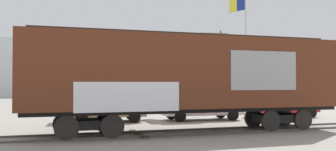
{
  "coord_description": "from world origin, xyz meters",
  "views": [
    {
      "loc": [
        -6.03,
        -15.44,
        2.08
      ],
      "look_at": [
        -0.73,
        2.92,
        2.51
      ],
      "focal_mm": 40.69,
      "sensor_mm": 36.0,
      "label": 1
    }
  ],
  "objects_px": {
    "parked_car_tan": "(107,106)",
    "parked_car_white": "(201,105)",
    "flagpole": "(242,34)",
    "freight_car": "(191,75)",
    "parked_car_red": "(284,104)"
  },
  "relations": [
    {
      "from": "parked_car_tan",
      "to": "freight_car",
      "type": "bearing_deg",
      "value": -62.84
    },
    {
      "from": "flagpole",
      "to": "parked_car_white",
      "type": "height_order",
      "value": "flagpole"
    },
    {
      "from": "flagpole",
      "to": "parked_car_tan",
      "type": "height_order",
      "value": "flagpole"
    },
    {
      "from": "parked_car_red",
      "to": "parked_car_white",
      "type": "bearing_deg",
      "value": -176.26
    },
    {
      "from": "freight_car",
      "to": "flagpole",
      "type": "height_order",
      "value": "flagpole"
    },
    {
      "from": "flagpole",
      "to": "parked_car_tan",
      "type": "relative_size",
      "value": 2.17
    },
    {
      "from": "parked_car_tan",
      "to": "parked_car_white",
      "type": "bearing_deg",
      "value": -4.55
    },
    {
      "from": "parked_car_tan",
      "to": "parked_car_red",
      "type": "xyz_separation_m",
      "value": [
        11.05,
        -0.05,
        -0.04
      ]
    },
    {
      "from": "flagpole",
      "to": "parked_car_tan",
      "type": "distance_m",
      "value": 13.51
    },
    {
      "from": "flagpole",
      "to": "parked_car_red",
      "type": "xyz_separation_m",
      "value": [
        -0.08,
        -5.74,
        -5.16
      ]
    },
    {
      "from": "parked_car_tan",
      "to": "parked_car_white",
      "type": "relative_size",
      "value": 0.9
    },
    {
      "from": "parked_car_tan",
      "to": "parked_car_white",
      "type": "distance_m",
      "value": 5.35
    },
    {
      "from": "freight_car",
      "to": "parked_car_white",
      "type": "xyz_separation_m",
      "value": [
        2.46,
        5.18,
        -1.62
      ]
    },
    {
      "from": "parked_car_tan",
      "to": "flagpole",
      "type": "bearing_deg",
      "value": 27.09
    },
    {
      "from": "flagpole",
      "to": "parked_car_red",
      "type": "bearing_deg",
      "value": -90.8
    }
  ]
}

